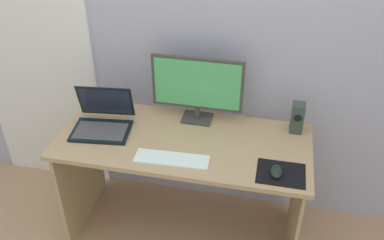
{
  "coord_description": "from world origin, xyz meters",
  "views": [
    {
      "loc": [
        0.45,
        -1.88,
        2.21
      ],
      "look_at": [
        0.06,
        -0.02,
        0.91
      ],
      "focal_mm": 39.61,
      "sensor_mm": 36.0,
      "label": 1
    }
  ],
  "objects": [
    {
      "name": "mouse",
      "position": [
        0.53,
        -0.19,
        0.77
      ],
      "size": [
        0.06,
        0.1,
        0.04
      ],
      "primitive_type": "ellipsoid",
      "rotation": [
        0.0,
        0.0,
        0.04
      ],
      "color": "black",
      "rests_on": "mousepad"
    },
    {
      "name": "laptop",
      "position": [
        -0.49,
        0.02,
        0.8
      ],
      "size": [
        0.36,
        0.33,
        0.23
      ],
      "color": "black",
      "rests_on": "desk"
    },
    {
      "name": "desk",
      "position": [
        0.0,
        0.0,
        0.6
      ],
      "size": [
        1.45,
        0.62,
        0.75
      ],
      "color": "tan",
      "rests_on": "ground_plane"
    },
    {
      "name": "speaker_right",
      "position": [
        0.63,
        0.22,
        0.85
      ],
      "size": [
        0.07,
        0.08,
        0.19
      ],
      "color": "#324437",
      "rests_on": "desk"
    },
    {
      "name": "ground_plane",
      "position": [
        0.0,
        0.0,
        0.0
      ],
      "size": [
        8.0,
        8.0,
        0.0
      ],
      "primitive_type": "plane",
      "color": "tan"
    },
    {
      "name": "monitor",
      "position": [
        0.04,
        0.22,
        0.98
      ],
      "size": [
        0.54,
        0.14,
        0.41
      ],
      "color": "#3C3D36",
      "rests_on": "desk"
    },
    {
      "name": "door_left",
      "position": [
        -1.08,
        0.37,
        1.01
      ],
      "size": [
        0.82,
        0.02,
        2.02
      ],
      "primitive_type": "cube",
      "color": "white",
      "rests_on": "ground_plane"
    },
    {
      "name": "keyboard_external",
      "position": [
        -0.02,
        -0.19,
        0.76
      ],
      "size": [
        0.41,
        0.13,
        0.01
      ],
      "primitive_type": "cube",
      "rotation": [
        0.0,
        0.0,
        0.04
      ],
      "color": "white",
      "rests_on": "desk"
    },
    {
      "name": "mousepad",
      "position": [
        0.56,
        -0.18,
        0.75
      ],
      "size": [
        0.25,
        0.2,
        0.0
      ],
      "primitive_type": "cube",
      "color": "black",
      "rests_on": "desk"
    },
    {
      "name": "wall_back",
      "position": [
        0.0,
        0.41,
        1.25
      ],
      "size": [
        6.0,
        0.04,
        2.5
      ],
      "primitive_type": "cube",
      "color": "#A8AABB",
      "rests_on": "ground_plane"
    }
  ]
}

